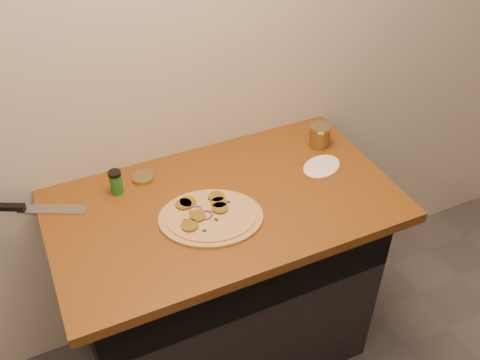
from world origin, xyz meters
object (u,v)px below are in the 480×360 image
spice_shaker (116,182)px  chefs_knife (28,208)px  salsa_jar (320,136)px  pizza (210,216)px

spice_shaker → chefs_knife: bearing=172.8°
chefs_knife → salsa_jar: bearing=-4.5°
chefs_knife → salsa_jar: size_ratio=3.45×
salsa_jar → spice_shaker: 0.80m
pizza → spice_shaker: size_ratio=4.82×
pizza → salsa_jar: salsa_jar is taller
pizza → salsa_jar: bearing=21.0°
chefs_knife → salsa_jar: 1.10m
pizza → spice_shaker: 0.36m
salsa_jar → spice_shaker: bearing=176.5°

